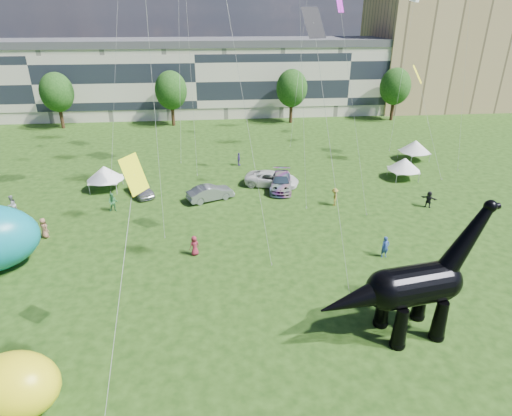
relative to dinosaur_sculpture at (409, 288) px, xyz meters
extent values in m
plane|color=#16330C|center=(-5.43, 0.04, -3.26)|extent=(220.00, 220.00, 0.00)
cube|color=beige|center=(-13.43, 62.04, 2.74)|extent=(78.00, 11.00, 12.00)
cube|color=tan|center=(34.57, 65.04, 7.74)|extent=(28.00, 18.00, 22.00)
cylinder|color=#382314|center=(-35.43, 53.04, -1.66)|extent=(0.56, 0.56, 3.20)
ellipsoid|color=#14380F|center=(-35.43, 53.04, 3.06)|extent=(5.20, 5.20, 6.24)
cylinder|color=#382314|center=(-17.43, 53.04, -1.66)|extent=(0.56, 0.56, 3.20)
ellipsoid|color=#14380F|center=(-17.43, 53.04, 3.06)|extent=(5.20, 5.20, 6.24)
cylinder|color=#382314|center=(2.57, 53.04, -1.66)|extent=(0.56, 0.56, 3.20)
ellipsoid|color=#14380F|center=(2.57, 53.04, 3.06)|extent=(5.20, 5.20, 6.24)
cylinder|color=#382314|center=(20.57, 53.04, -1.66)|extent=(0.56, 0.56, 3.20)
ellipsoid|color=#14380F|center=(20.57, 53.04, 3.06)|extent=(5.20, 5.20, 6.24)
cone|color=black|center=(-0.68, -1.08, -1.95)|extent=(1.04, 1.04, 2.62)
sphere|color=black|center=(-0.68, -1.08, -3.10)|extent=(0.96, 0.96, 0.96)
cone|color=black|center=(-0.99, 0.81, -1.95)|extent=(1.04, 1.04, 2.62)
sphere|color=black|center=(-0.99, 0.81, -3.10)|extent=(0.96, 0.96, 0.96)
cone|color=black|center=(1.91, -0.66, -1.95)|extent=(1.04, 1.04, 2.62)
sphere|color=black|center=(1.91, -0.66, -3.10)|extent=(0.96, 0.96, 0.96)
cone|color=black|center=(1.60, 1.23, -1.95)|extent=(1.04, 1.04, 2.62)
sphere|color=black|center=(1.60, 1.23, -3.10)|extent=(0.96, 0.96, 0.96)
cylinder|color=black|center=(0.37, 0.06, 0.15)|extent=(4.00, 2.91, 2.36)
sphere|color=black|center=(-1.44, -0.23, 0.15)|extent=(2.36, 2.36, 2.36)
sphere|color=black|center=(2.18, 0.35, 0.15)|extent=(2.27, 2.27, 2.27)
cone|color=black|center=(3.23, 0.53, 2.68)|extent=(3.46, 1.82, 4.62)
sphere|color=black|center=(4.29, 0.70, 4.68)|extent=(0.73, 0.73, 0.73)
cylinder|color=black|center=(4.55, 0.74, 4.64)|extent=(0.66, 0.48, 0.38)
cone|color=black|center=(-3.21, -0.52, -0.14)|extent=(4.85, 2.55, 2.56)
imported|color=#B8B9BD|center=(-18.66, 23.16, -2.50)|extent=(3.60, 4.76, 1.51)
imported|color=gray|center=(-11.39, 21.16, -2.47)|extent=(5.05, 3.37, 1.57)
imported|color=white|center=(-4.60, 24.34, -2.44)|extent=(6.45, 4.50, 1.64)
imported|color=#595960|center=(-3.74, 23.31, -2.43)|extent=(3.27, 6.02, 1.66)
cube|color=white|center=(10.76, 25.06, -2.22)|extent=(2.83, 2.83, 0.11)
cone|color=white|center=(10.76, 25.06, -1.47)|extent=(3.59, 3.59, 1.41)
cylinder|color=#999999|center=(9.44, 23.74, -2.74)|extent=(0.06, 0.06, 1.04)
cylinder|color=#999999|center=(12.08, 23.74, -2.74)|extent=(0.06, 0.06, 1.04)
cylinder|color=#999999|center=(9.45, 26.38, -2.74)|extent=(0.06, 0.06, 1.04)
cylinder|color=#999999|center=(12.09, 26.38, -2.74)|extent=(0.06, 0.06, 1.04)
cube|color=silver|center=(14.92, 31.40, -2.17)|extent=(3.55, 3.55, 0.12)
cone|color=silver|center=(14.92, 31.40, -1.37)|extent=(4.49, 4.49, 1.49)
cylinder|color=#999999|center=(13.86, 29.74, -2.71)|extent=(0.06, 0.06, 1.09)
cylinder|color=#999999|center=(16.58, 30.34, -2.71)|extent=(0.06, 0.06, 1.09)
cylinder|color=#999999|center=(13.27, 32.46, -2.71)|extent=(0.06, 0.06, 1.09)
cylinder|color=#999999|center=(15.98, 33.05, -2.71)|extent=(0.06, 0.06, 1.09)
cube|color=white|center=(-22.62, 25.17, -2.15)|extent=(3.15, 3.15, 0.12)
cone|color=white|center=(-22.62, 25.17, -1.34)|extent=(3.99, 3.99, 1.51)
cylinder|color=#999999|center=(-24.09, 23.82, -2.70)|extent=(0.06, 0.06, 1.11)
cylinder|color=#999999|center=(-21.27, 23.70, -2.70)|extent=(0.06, 0.06, 1.11)
cylinder|color=#999999|center=(-23.97, 26.64, -2.70)|extent=(0.06, 0.06, 1.11)
cylinder|color=#999999|center=(-21.15, 26.52, -2.70)|extent=(0.06, 0.06, 1.11)
ellipsoid|color=yellow|center=(-20.69, -3.49, -1.63)|extent=(4.59, 3.74, 3.26)
imported|color=black|center=(10.03, 17.21, -2.41)|extent=(1.55, 1.34, 1.69)
imported|color=#2F763E|center=(-20.74, 19.39, -2.32)|extent=(0.98, 0.81, 1.87)
imported|color=navy|center=(2.23, 8.58, -2.37)|extent=(0.70, 0.51, 1.77)
imported|color=#463475|center=(-7.80, 31.58, -2.45)|extent=(0.63, 1.02, 1.62)
imported|color=maroon|center=(-12.69, 10.39, -2.42)|extent=(0.97, 0.88, 1.67)
imported|color=#95624A|center=(-25.55, 14.58, -2.35)|extent=(1.05, 0.99, 1.81)
imported|color=gray|center=(-30.23, 19.79, -2.32)|extent=(1.01, 1.12, 1.87)
imported|color=olive|center=(0.89, 18.57, -2.35)|extent=(0.91, 1.29, 1.82)
plane|color=#FFF115|center=(13.53, 30.97, 7.56)|extent=(2.15, 2.63, 2.01)
plane|color=black|center=(-4.60, 7.85, 13.85)|extent=(2.12, 1.74, 1.72)
plane|color=#BB1BC1|center=(1.24, 22.98, 14.91)|extent=(1.21, 1.11, 1.23)
plane|color=yellow|center=(-14.25, -1.80, 8.18)|extent=(1.24, 1.71, 1.57)
camera|label=1|loc=(-10.81, -19.35, 14.58)|focal=30.00mm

